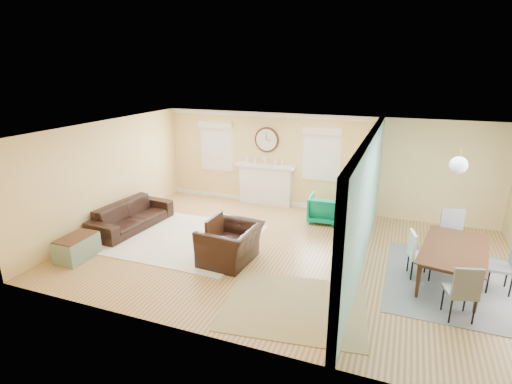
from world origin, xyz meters
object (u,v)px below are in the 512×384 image
Objects in this scene: eames_chair at (231,244)px; green_chair at (324,209)px; sofa at (132,216)px; dining_table at (455,266)px; credenza at (354,217)px.

green_chair is at bearing 158.74° from eames_chair.
sofa is at bearing -100.55° from eames_chair.
eames_chair is 0.61× the size of dining_table.
sofa is at bearing -162.39° from credenza.
green_chair is 0.54× the size of credenza.
dining_table reaches higher than sofa.
eames_chair reaches higher than dining_table.
dining_table is at bearing -85.63° from sofa.
dining_table is (7.14, -0.04, 0.02)m from sofa.
sofa is 2.91× the size of green_chair.
green_chair is (1.31, 2.84, -0.04)m from eames_chair.
sofa is 7.14m from dining_table.
dining_table is (2.84, -2.14, -0.01)m from green_chair.
credenza is at bearing -67.68° from sofa.
credenza reaches higher than green_chair.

